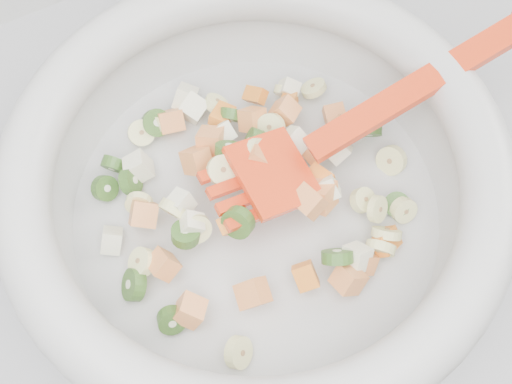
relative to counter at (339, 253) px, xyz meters
name	(u,v)px	position (x,y,z in m)	size (l,w,h in m)	color
counter	(339,253)	(0.00, 0.00, 0.00)	(2.00, 0.60, 0.90)	gray
mixing_bowl	(256,183)	(-0.19, -0.06, 0.51)	(0.50, 0.42, 0.13)	#B7B7B5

